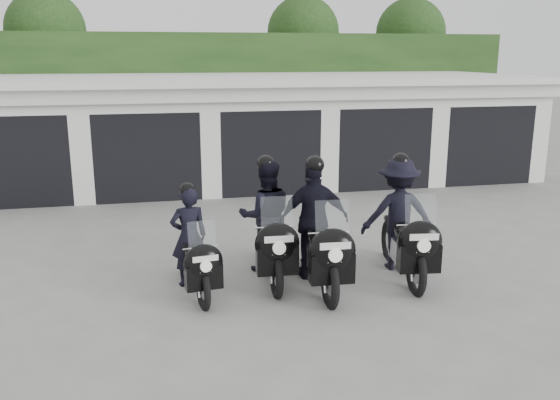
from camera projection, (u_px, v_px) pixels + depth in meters
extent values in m
plane|color=gray|center=(334.00, 267.00, 10.27)|extent=(80.00, 80.00, 0.00)
cube|color=silver|center=(252.00, 128.00, 18.00)|extent=(16.00, 6.00, 2.80)
cube|color=silver|center=(252.00, 79.00, 17.45)|extent=(16.40, 6.80, 0.16)
cube|color=silver|center=(273.00, 93.00, 14.61)|extent=(16.40, 0.12, 0.40)
cube|color=black|center=(271.00, 191.00, 15.44)|extent=(16.00, 0.06, 0.24)
cube|color=black|center=(24.00, 154.00, 15.09)|extent=(2.60, 2.60, 2.20)
cube|color=silver|center=(8.00, 102.00, 13.76)|extent=(2.60, 0.50, 0.60)
cube|color=silver|center=(82.00, 147.00, 14.34)|extent=(0.50, 0.50, 2.80)
cube|color=black|center=(148.00, 150.00, 15.72)|extent=(2.60, 2.60, 2.20)
cube|color=silver|center=(145.00, 100.00, 14.39)|extent=(2.60, 0.50, 0.60)
cube|color=silver|center=(210.00, 143.00, 14.97)|extent=(0.50, 0.50, 2.80)
cube|color=black|center=(262.00, 147.00, 16.36)|extent=(2.60, 2.60, 2.20)
cube|color=silver|center=(270.00, 98.00, 15.03)|extent=(2.60, 0.50, 0.60)
cube|color=silver|center=(327.00, 139.00, 15.61)|extent=(0.50, 0.50, 2.80)
cube|color=black|center=(369.00, 143.00, 17.00)|extent=(2.60, 2.60, 2.20)
cube|color=silver|center=(384.00, 96.00, 15.67)|extent=(2.60, 0.50, 0.60)
cube|color=silver|center=(436.00, 136.00, 16.25)|extent=(0.50, 0.50, 2.80)
cube|color=black|center=(467.00, 140.00, 17.63)|extent=(2.60, 2.60, 2.20)
cube|color=silver|center=(490.00, 95.00, 16.30)|extent=(2.60, 0.50, 0.60)
cube|color=silver|center=(536.00, 133.00, 16.88)|extent=(0.50, 0.50, 2.80)
cube|color=#1B3613|center=(233.00, 94.00, 21.61)|extent=(20.00, 2.00, 4.30)
sphere|color=#1B3613|center=(46.00, 30.00, 21.16)|extent=(2.80, 2.80, 2.80)
cylinder|color=black|center=(53.00, 108.00, 21.82)|extent=(0.24, 0.24, 3.30)
sphere|color=#1B3613|center=(303.00, 32.00, 23.11)|extent=(2.80, 2.80, 2.80)
cylinder|color=black|center=(302.00, 103.00, 23.77)|extent=(0.24, 0.24, 3.30)
sphere|color=#1B3613|center=(410.00, 33.00, 24.03)|extent=(2.80, 2.80, 2.80)
cylinder|color=black|center=(407.00, 102.00, 24.69)|extent=(0.24, 0.24, 3.30)
torus|color=black|center=(203.00, 289.00, 8.58)|extent=(0.19, 0.67, 0.67)
torus|color=black|center=(185.00, 260.00, 9.78)|extent=(0.19, 0.67, 0.67)
cube|color=#ABABB0|center=(193.00, 269.00, 9.18)|extent=(0.30, 0.53, 0.29)
cube|color=black|center=(194.00, 278.00, 9.20)|extent=(0.23, 1.18, 0.05)
ellipsoid|color=black|center=(195.00, 253.00, 8.97)|extent=(0.36, 0.56, 0.26)
cube|color=black|center=(189.00, 245.00, 9.32)|extent=(0.30, 0.53, 0.09)
ellipsoid|color=black|center=(203.00, 263.00, 8.41)|extent=(0.61, 0.38, 0.55)
cube|color=black|center=(204.00, 276.00, 8.46)|extent=(0.55, 0.27, 0.36)
cube|color=#B2BFC6|center=(202.00, 238.00, 8.35)|extent=(0.41, 0.16, 0.47)
cylinder|color=silver|center=(200.00, 248.00, 8.54)|extent=(0.51, 0.09, 0.03)
cube|color=silver|center=(206.00, 259.00, 8.25)|extent=(0.36, 0.06, 0.08)
cube|color=silver|center=(206.00, 269.00, 8.31)|extent=(0.16, 0.04, 0.09)
imported|color=black|center=(189.00, 237.00, 9.31)|extent=(0.63, 0.46, 1.60)
sphere|color=black|center=(187.00, 190.00, 9.13)|extent=(0.25, 0.25, 0.25)
torus|color=black|center=(276.00, 274.00, 9.02)|extent=(0.16, 0.79, 0.79)
torus|color=black|center=(263.00, 243.00, 10.51)|extent=(0.16, 0.79, 0.79)
cube|color=#ABABB0|center=(269.00, 252.00, 9.77)|extent=(0.31, 0.61, 0.35)
cube|color=black|center=(269.00, 263.00, 9.79)|extent=(0.16, 1.41, 0.06)
ellipsoid|color=black|center=(270.00, 234.00, 9.50)|extent=(0.38, 0.64, 0.31)
cube|color=black|center=(266.00, 225.00, 9.94)|extent=(0.31, 0.61, 0.11)
ellipsoid|color=black|center=(277.00, 244.00, 8.81)|extent=(0.70, 0.39, 0.65)
cube|color=black|center=(277.00, 260.00, 8.87)|extent=(0.64, 0.27, 0.43)
cube|color=#B2BFC6|center=(277.00, 215.00, 8.74)|extent=(0.48, 0.15, 0.55)
cylinder|color=silver|center=(275.00, 227.00, 8.97)|extent=(0.61, 0.06, 0.03)
cube|color=silver|center=(279.00, 239.00, 8.60)|extent=(0.43, 0.04, 0.10)
cube|color=silver|center=(279.00, 251.00, 8.68)|extent=(0.20, 0.03, 0.11)
imported|color=black|center=(266.00, 216.00, 9.93)|extent=(0.96, 0.77, 1.90)
sphere|color=black|center=(266.00, 164.00, 9.71)|extent=(0.29, 0.29, 0.29)
torus|color=black|center=(330.00, 283.00, 8.65)|extent=(0.17, 0.82, 0.81)
torus|color=black|center=(308.00, 248.00, 10.18)|extent=(0.17, 0.82, 0.81)
cube|color=#ABABB0|center=(318.00, 259.00, 9.42)|extent=(0.32, 0.63, 0.35)
cube|color=black|center=(318.00, 270.00, 9.44)|extent=(0.17, 1.44, 0.07)
ellipsoid|color=black|center=(321.00, 240.00, 9.15)|extent=(0.39, 0.66, 0.32)
cube|color=black|center=(314.00, 230.00, 9.60)|extent=(0.32, 0.63, 0.11)
ellipsoid|color=black|center=(332.00, 251.00, 8.44)|extent=(0.72, 0.40, 0.67)
cube|color=black|center=(332.00, 268.00, 8.50)|extent=(0.66, 0.28, 0.44)
cube|color=#B2BFC6|center=(332.00, 220.00, 8.37)|extent=(0.49, 0.16, 0.57)
cylinder|color=silver|center=(329.00, 233.00, 8.61)|extent=(0.62, 0.07, 0.03)
cube|color=silver|center=(336.00, 246.00, 8.23)|extent=(0.44, 0.04, 0.10)
cube|color=silver|center=(335.00, 259.00, 8.31)|extent=(0.20, 0.03, 0.11)
imported|color=black|center=(314.00, 220.00, 9.58)|extent=(1.17, 0.71, 1.95)
sphere|color=black|center=(315.00, 165.00, 9.37)|extent=(0.30, 0.30, 0.30)
torus|color=black|center=(416.00, 272.00, 9.09)|extent=(0.22, 0.81, 0.80)
torus|color=black|center=(389.00, 241.00, 10.62)|extent=(0.22, 0.81, 0.80)
cube|color=#ABABB0|center=(402.00, 250.00, 9.86)|extent=(0.36, 0.63, 0.35)
cube|color=black|center=(401.00, 261.00, 9.88)|extent=(0.27, 1.42, 0.07)
ellipsoid|color=black|center=(406.00, 232.00, 9.59)|extent=(0.43, 0.67, 0.31)
cube|color=black|center=(398.00, 223.00, 10.04)|extent=(0.36, 0.63, 0.11)
ellipsoid|color=black|center=(420.00, 242.00, 8.89)|extent=(0.73, 0.45, 0.66)
cube|color=black|center=(419.00, 258.00, 8.95)|extent=(0.66, 0.32, 0.44)
cube|color=#B2BFC6|center=(421.00, 213.00, 8.81)|extent=(0.49, 0.19, 0.56)
cylinder|color=silver|center=(416.00, 225.00, 9.05)|extent=(0.61, 0.11, 0.03)
cube|color=silver|center=(424.00, 237.00, 8.68)|extent=(0.44, 0.07, 0.10)
cube|color=silver|center=(423.00, 249.00, 8.75)|extent=(0.20, 0.04, 0.11)
imported|color=black|center=(398.00, 214.00, 10.02)|extent=(1.31, 0.79, 1.92)
sphere|color=black|center=(401.00, 162.00, 9.81)|extent=(0.30, 0.30, 0.30)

